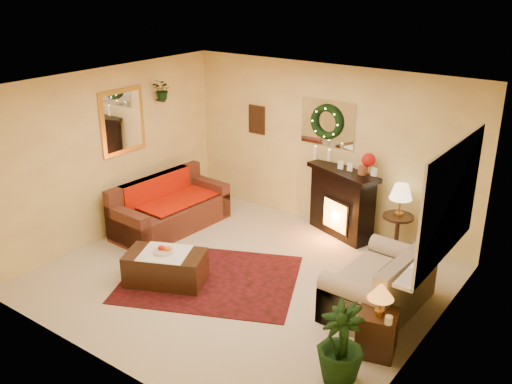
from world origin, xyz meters
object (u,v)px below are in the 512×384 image
Objects in this scene: loveseat at (380,277)px; end_table_square at (377,331)px; coffee_table at (166,268)px; fireplace at (342,202)px; sofa at (170,204)px; side_table_round at (397,232)px.

end_table_square is (0.37, -0.83, -0.15)m from loveseat.
end_table_square is at bearing -19.19° from coffee_table.
fireplace is 2.19× the size of end_table_square.
fireplace reaches higher than sofa.
loveseat is 2.99× the size of end_table_square.
loveseat is at bearing 0.44° from sofa.
sofa is 4.17m from end_table_square.
sofa is 3.53m from side_table_round.
sofa is at bearing 165.96° from end_table_square.
sofa reaches higher than end_table_square.
side_table_round is (0.95, -0.06, -0.23)m from fireplace.
coffee_table is (-2.91, -0.27, -0.06)m from end_table_square.
fireplace is (2.30, 1.42, 0.12)m from sofa.
loveseat reaches higher than sofa.
side_table_round is 1.16× the size of end_table_square.
fireplace is 1.89× the size of side_table_round.
side_table_round is (3.25, 1.36, -0.10)m from sofa.
end_table_square reaches higher than coffee_table.
coffee_table is at bearing -174.70° from end_table_square.
sofa is 2.71m from fireplace.
loveseat reaches higher than side_table_round.
fireplace reaches higher than side_table_round.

